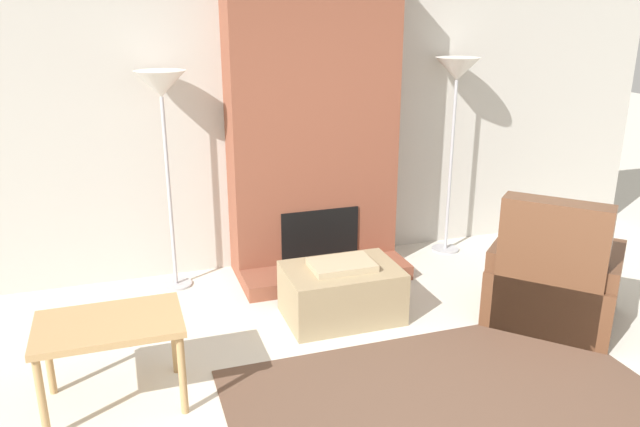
% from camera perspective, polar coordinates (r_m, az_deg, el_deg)
% --- Properties ---
extents(wall_back, '(7.11, 0.06, 2.60)m').
position_cam_1_polar(wall_back, '(5.56, -1.39, 8.60)').
color(wall_back, '#BCB7AD').
rests_on(wall_back, ground_plane).
extents(fireplace, '(1.44, 0.79, 2.60)m').
position_cam_1_polar(fireplace, '(5.34, -0.61, 7.54)').
color(fireplace, brown).
rests_on(fireplace, ground_plane).
extents(ottoman, '(0.85, 0.58, 0.45)m').
position_cam_1_polar(ottoman, '(4.72, 1.98, -7.16)').
color(ottoman, '#998460').
rests_on(ottoman, ground_plane).
extents(armchair, '(1.21, 1.21, 1.01)m').
position_cam_1_polar(armchair, '(4.93, 20.48, -6.06)').
color(armchair, brown).
rests_on(armchair, ground_plane).
extents(side_table, '(0.82, 0.53, 0.54)m').
position_cam_1_polar(side_table, '(3.84, -18.68, -10.21)').
color(side_table, tan).
rests_on(side_table, ground_plane).
extents(floor_lamp_left, '(0.40, 0.40, 1.79)m').
position_cam_1_polar(floor_lamp_left, '(5.02, -14.29, 10.33)').
color(floor_lamp_left, '#ADADB2').
rests_on(floor_lamp_left, ground_plane).
extents(floor_lamp_right, '(0.40, 0.40, 1.82)m').
position_cam_1_polar(floor_lamp_right, '(5.80, 12.38, 11.81)').
color(floor_lamp_right, '#ADADB2').
rests_on(floor_lamp_right, ground_plane).
extents(area_rug, '(2.59, 1.52, 0.01)m').
position_cam_1_polar(area_rug, '(3.97, 11.61, -16.44)').
color(area_rug, brown).
rests_on(area_rug, ground_plane).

